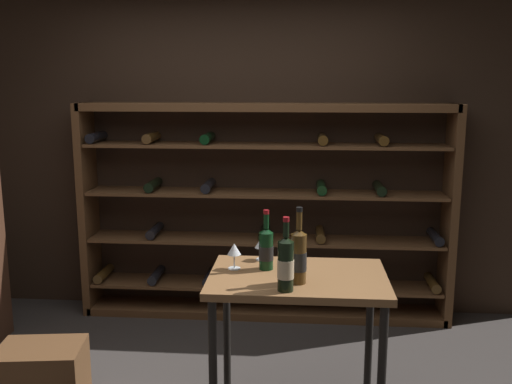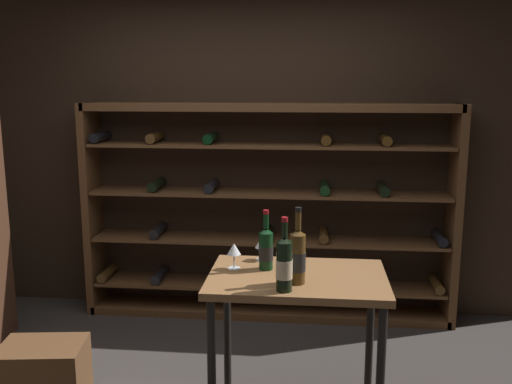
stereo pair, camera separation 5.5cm
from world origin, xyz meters
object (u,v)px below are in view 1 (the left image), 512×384
(tasting_table, at_px, (298,295))
(wine_glass_stemmed_right, at_px, (262,243))
(wine_bottle_red_label, at_px, (299,256))
(wine_bottle_amber_reserve, at_px, (286,264))
(wine_crate, at_px, (42,376))
(wine_glass_stemmed_left, at_px, (234,250))
(wine_rack, at_px, (264,214))
(wine_bottle_green_slim, at_px, (266,248))

(tasting_table, distance_m, wine_glass_stemmed_right, 0.38)
(wine_bottle_red_label, bearing_deg, wine_bottle_amber_reserve, -118.62)
(wine_crate, distance_m, wine_glass_stemmed_left, 1.38)
(wine_rack, bearing_deg, wine_glass_stemmed_right, -86.70)
(tasting_table, height_order, wine_glass_stemmed_left, wine_glass_stemmed_left)
(wine_bottle_red_label, relative_size, wine_glass_stemmed_left, 2.73)
(wine_crate, xyz_separation_m, wine_glass_stemmed_right, (1.27, 0.18, 0.78))
(wine_crate, xyz_separation_m, wine_glass_stemmed_left, (1.13, 0.01, 0.79))
(wine_rack, xyz_separation_m, tasting_table, (0.28, -1.48, -0.09))
(wine_rack, height_order, wine_bottle_red_label, wine_rack)
(tasting_table, height_order, wine_bottle_amber_reserve, wine_bottle_amber_reserve)
(wine_crate, distance_m, wine_bottle_green_slim, 1.53)
(wine_rack, bearing_deg, wine_glass_stemmed_left, -92.67)
(wine_rack, height_order, tasting_table, wine_rack)
(tasting_table, relative_size, wine_bottle_green_slim, 2.84)
(wine_crate, height_order, wine_glass_stemmed_left, wine_glass_stemmed_left)
(wine_bottle_amber_reserve, xyz_separation_m, wine_bottle_red_label, (0.06, 0.11, 0.01))
(wine_crate, distance_m, wine_bottle_red_label, 1.71)
(wine_rack, bearing_deg, wine_bottle_green_slim, -85.65)
(wine_rack, distance_m, wine_crate, 1.97)
(wine_glass_stemmed_left, bearing_deg, wine_bottle_green_slim, 3.92)
(tasting_table, relative_size, wine_bottle_red_label, 2.38)
(wine_bottle_red_label, height_order, wine_glass_stemmed_left, wine_bottle_red_label)
(wine_bottle_green_slim, bearing_deg, wine_bottle_amber_reserve, -69.92)
(wine_crate, bearing_deg, wine_glass_stemmed_right, 8.01)
(wine_rack, xyz_separation_m, wine_bottle_red_label, (0.28, -1.60, 0.17))
(wine_crate, distance_m, wine_glass_stemmed_right, 1.50)
(wine_glass_stemmed_left, distance_m, wine_glass_stemmed_right, 0.22)
(wine_bottle_red_label, distance_m, wine_glass_stemmed_left, 0.40)
(wine_bottle_amber_reserve, distance_m, wine_bottle_red_label, 0.13)
(wine_crate, bearing_deg, wine_bottle_red_label, -7.00)
(wine_bottle_amber_reserve, height_order, wine_glass_stemmed_right, wine_bottle_amber_reserve)
(tasting_table, bearing_deg, wine_crate, 177.54)
(tasting_table, distance_m, wine_glass_stemmed_left, 0.41)
(wine_bottle_amber_reserve, bearing_deg, wine_bottle_green_slim, 110.08)
(wine_rack, relative_size, tasting_table, 3.12)
(wine_crate, relative_size, wine_glass_stemmed_left, 3.34)
(wine_rack, distance_m, wine_bottle_red_label, 1.63)
(wine_rack, relative_size, wine_glass_stemmed_right, 21.72)
(wine_bottle_green_slim, height_order, wine_glass_stemmed_right, wine_bottle_green_slim)
(wine_rack, height_order, wine_bottle_amber_reserve, wine_rack)
(tasting_table, relative_size, wine_glass_stemmed_right, 6.95)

